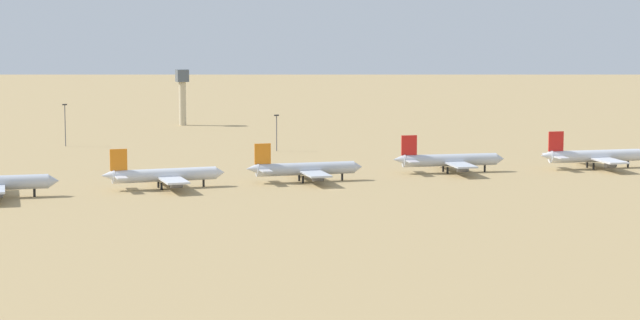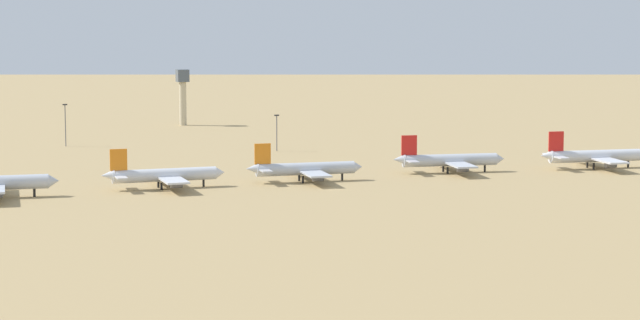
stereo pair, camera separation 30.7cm
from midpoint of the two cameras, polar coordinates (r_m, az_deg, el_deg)
The scene contains 10 objects.
ground at distance 351.25m, azimuth 0.47°, elevation -1.36°, with size 4000.00×4000.00×0.00m, color tan.
ridge_center at distance 1361.44m, azimuth -8.41°, elevation 6.24°, with size 315.28×206.28×72.50m, color slate.
ridge_east at distance 1557.00m, azimuth 6.64°, elevation 6.33°, with size 373.29×361.90×71.87m, color slate.
parked_jet_orange_1 at distance 354.15m, azimuth -7.37°, elevation -0.71°, with size 36.25×30.36×12.00m.
parked_jet_orange_2 at distance 365.30m, azimuth -0.76°, elevation -0.42°, with size 36.28×30.60×11.98m.
parked_jet_red_3 at distance 388.40m, azimuth 6.02°, elevation -0.01°, with size 36.94×31.40×12.21m.
parked_jet_red_4 at distance 406.45m, azimuth 12.67°, elevation 0.18°, with size 37.78×32.00×12.47m.
control_tower at distance 552.25m, azimuth -6.48°, elevation 3.20°, with size 5.20×5.20×25.20m.
light_pole_west at distance 472.47m, azimuth -11.86°, elevation 1.76°, with size 1.80×0.50×16.16m.
light_pole_mid at distance 446.79m, azimuth -2.07°, elevation 1.43°, with size 1.80×0.50×13.44m.
Camera 1 is at (-121.77, -325.57, 50.55)m, focal length 68.38 mm.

